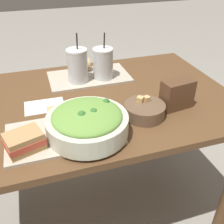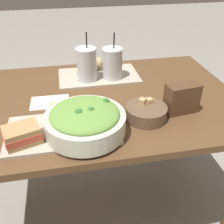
{
  "view_description": "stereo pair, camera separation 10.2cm",
  "coord_description": "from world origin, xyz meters",
  "px_view_note": "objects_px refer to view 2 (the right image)",
  "views": [
    {
      "loc": [
        -0.21,
        -1.03,
        1.38
      ],
      "look_at": [
        0.05,
        -0.21,
        0.82
      ],
      "focal_mm": 42.0,
      "sensor_mm": 36.0,
      "label": 1
    },
    {
      "loc": [
        -0.11,
        -1.05,
        1.38
      ],
      "look_at": [
        0.05,
        -0.21,
        0.82
      ],
      "focal_mm": 42.0,
      "sensor_mm": 36.0,
      "label": 2
    }
  ],
  "objects_px": {
    "salad_bowl": "(85,120)",
    "soup_bowl": "(146,112)",
    "drink_cup_dark": "(86,65)",
    "baguette_near": "(67,109)",
    "drink_cup_red": "(112,64)",
    "napkin_folded": "(50,103)",
    "chip_bag": "(182,98)",
    "baguette_far": "(91,63)",
    "sandwich_near": "(22,135)"
  },
  "relations": [
    {
      "from": "sandwich_near",
      "to": "baguette_near",
      "type": "relative_size",
      "value": 1.12
    },
    {
      "from": "soup_bowl",
      "to": "drink_cup_red",
      "type": "bearing_deg",
      "value": 99.55
    },
    {
      "from": "baguette_far",
      "to": "chip_bag",
      "type": "relative_size",
      "value": 0.79
    },
    {
      "from": "drink_cup_red",
      "to": "napkin_folded",
      "type": "relative_size",
      "value": 1.36
    },
    {
      "from": "baguette_near",
      "to": "chip_bag",
      "type": "bearing_deg",
      "value": -94.44
    },
    {
      "from": "sandwich_near",
      "to": "chip_bag",
      "type": "height_order",
      "value": "chip_bag"
    },
    {
      "from": "salad_bowl",
      "to": "soup_bowl",
      "type": "bearing_deg",
      "value": 13.05
    },
    {
      "from": "salad_bowl",
      "to": "chip_bag",
      "type": "relative_size",
      "value": 2.07
    },
    {
      "from": "salad_bowl",
      "to": "soup_bowl",
      "type": "xyz_separation_m",
      "value": [
        0.25,
        0.06,
        -0.03
      ]
    },
    {
      "from": "baguette_near",
      "to": "chip_bag",
      "type": "distance_m",
      "value": 0.48
    },
    {
      "from": "salad_bowl",
      "to": "soup_bowl",
      "type": "relative_size",
      "value": 1.78
    },
    {
      "from": "baguette_far",
      "to": "baguette_near",
      "type": "bearing_deg",
      "value": 169.28
    },
    {
      "from": "sandwich_near",
      "to": "baguette_near",
      "type": "xyz_separation_m",
      "value": [
        0.16,
        0.13,
        0.0
      ]
    },
    {
      "from": "salad_bowl",
      "to": "napkin_folded",
      "type": "relative_size",
      "value": 1.72
    },
    {
      "from": "drink_cup_dark",
      "to": "baguette_near",
      "type": "bearing_deg",
      "value": -109.46
    },
    {
      "from": "soup_bowl",
      "to": "napkin_folded",
      "type": "height_order",
      "value": "soup_bowl"
    },
    {
      "from": "baguette_far",
      "to": "chip_bag",
      "type": "bearing_deg",
      "value": -138.58
    },
    {
      "from": "chip_bag",
      "to": "soup_bowl",
      "type": "bearing_deg",
      "value": -179.27
    },
    {
      "from": "sandwich_near",
      "to": "baguette_far",
      "type": "xyz_separation_m",
      "value": [
        0.32,
        0.59,
        0.0
      ]
    },
    {
      "from": "chip_bag",
      "to": "drink_cup_dark",
      "type": "bearing_deg",
      "value": 127.1
    },
    {
      "from": "sandwich_near",
      "to": "napkin_folded",
      "type": "distance_m",
      "value": 0.3
    },
    {
      "from": "chip_bag",
      "to": "napkin_folded",
      "type": "xyz_separation_m",
      "value": [
        -0.55,
        0.17,
        -0.06
      ]
    },
    {
      "from": "soup_bowl",
      "to": "napkin_folded",
      "type": "bearing_deg",
      "value": 152.84
    },
    {
      "from": "drink_cup_dark",
      "to": "drink_cup_red",
      "type": "relative_size",
      "value": 1.04
    },
    {
      "from": "drink_cup_dark",
      "to": "napkin_folded",
      "type": "distance_m",
      "value": 0.28
    },
    {
      "from": "chip_bag",
      "to": "baguette_far",
      "type": "bearing_deg",
      "value": 115.52
    },
    {
      "from": "drink_cup_dark",
      "to": "drink_cup_red",
      "type": "xyz_separation_m",
      "value": [
        0.13,
        0.0,
        -0.0
      ]
    },
    {
      "from": "soup_bowl",
      "to": "sandwich_near",
      "type": "relative_size",
      "value": 1.15
    },
    {
      "from": "drink_cup_red",
      "to": "napkin_folded",
      "type": "height_order",
      "value": "drink_cup_red"
    },
    {
      "from": "drink_cup_dark",
      "to": "napkin_folded",
      "type": "height_order",
      "value": "drink_cup_dark"
    },
    {
      "from": "salad_bowl",
      "to": "baguette_far",
      "type": "xyz_separation_m",
      "value": [
        0.09,
        0.57,
        -0.02
      ]
    },
    {
      "from": "baguette_near",
      "to": "drink_cup_red",
      "type": "relative_size",
      "value": 0.55
    },
    {
      "from": "sandwich_near",
      "to": "drink_cup_red",
      "type": "xyz_separation_m",
      "value": [
        0.41,
        0.46,
        0.04
      ]
    },
    {
      "from": "baguette_far",
      "to": "napkin_folded",
      "type": "distance_m",
      "value": 0.39
    },
    {
      "from": "soup_bowl",
      "to": "sandwich_near",
      "type": "height_order",
      "value": "soup_bowl"
    },
    {
      "from": "salad_bowl",
      "to": "sandwich_near",
      "type": "xyz_separation_m",
      "value": [
        -0.22,
        -0.02,
        -0.02
      ]
    },
    {
      "from": "salad_bowl",
      "to": "baguette_near",
      "type": "height_order",
      "value": "salad_bowl"
    },
    {
      "from": "drink_cup_dark",
      "to": "chip_bag",
      "type": "relative_size",
      "value": 1.7
    },
    {
      "from": "salad_bowl",
      "to": "drink_cup_dark",
      "type": "xyz_separation_m",
      "value": [
        0.05,
        0.44,
        0.03
      ]
    },
    {
      "from": "drink_cup_red",
      "to": "chip_bag",
      "type": "distance_m",
      "value": 0.42
    },
    {
      "from": "salad_bowl",
      "to": "sandwich_near",
      "type": "relative_size",
      "value": 2.05
    },
    {
      "from": "chip_bag",
      "to": "napkin_folded",
      "type": "relative_size",
      "value": 0.83
    },
    {
      "from": "sandwich_near",
      "to": "chip_bag",
      "type": "bearing_deg",
      "value": -8.64
    },
    {
      "from": "soup_bowl",
      "to": "drink_cup_dark",
      "type": "xyz_separation_m",
      "value": [
        -0.2,
        0.38,
        0.06
      ]
    },
    {
      "from": "baguette_far",
      "to": "chip_bag",
      "type": "distance_m",
      "value": 0.58
    },
    {
      "from": "salad_bowl",
      "to": "drink_cup_dark",
      "type": "height_order",
      "value": "drink_cup_dark"
    },
    {
      "from": "drink_cup_dark",
      "to": "baguette_far",
      "type": "bearing_deg",
      "value": 72.73
    },
    {
      "from": "salad_bowl",
      "to": "drink_cup_dark",
      "type": "distance_m",
      "value": 0.45
    },
    {
      "from": "drink_cup_red",
      "to": "sandwich_near",
      "type": "bearing_deg",
      "value": -131.68
    },
    {
      "from": "soup_bowl",
      "to": "baguette_near",
      "type": "height_order",
      "value": "baguette_near"
    }
  ]
}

